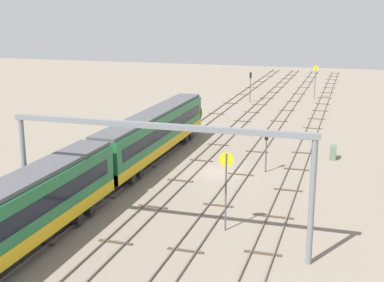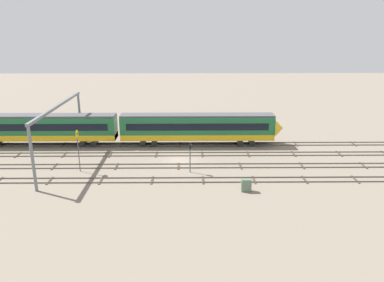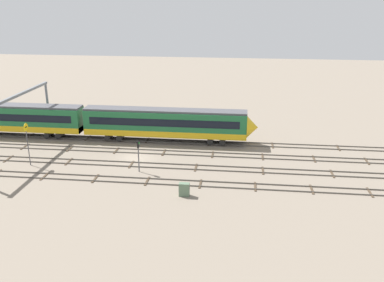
# 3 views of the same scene
# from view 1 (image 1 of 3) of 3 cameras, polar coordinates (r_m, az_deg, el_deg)

# --- Properties ---
(ground_plane) EXTENTS (192.49, 192.49, 0.00)m
(ground_plane) POSITION_cam_1_polar(r_m,az_deg,el_deg) (50.39, 2.54, -3.38)
(ground_plane) COLOR gray
(track_near_foreground) EXTENTS (176.49, 2.40, 0.16)m
(track_near_foreground) POSITION_cam_1_polar(r_m,az_deg,el_deg) (49.16, 10.67, -3.98)
(track_near_foreground) COLOR #59544C
(track_near_foreground) RESTS_ON ground
(track_second_near) EXTENTS (176.49, 2.40, 0.16)m
(track_second_near) POSITION_cam_1_polar(r_m,az_deg,el_deg) (49.86, 5.20, -3.54)
(track_second_near) COLOR #59544C
(track_second_near) RESTS_ON ground
(track_middle) EXTENTS (176.49, 2.40, 0.16)m
(track_middle) POSITION_cam_1_polar(r_m,az_deg,el_deg) (50.99, -0.07, -3.08)
(track_middle) COLOR #59544C
(track_middle) RESTS_ON ground
(track_with_train) EXTENTS (176.49, 2.40, 0.16)m
(track_with_train) POSITION_cam_1_polar(r_m,az_deg,el_deg) (52.54, -5.06, -2.62)
(track_with_train) COLOR #59544C
(track_with_train) RESTS_ON ground
(overhead_gantry) EXTENTS (0.40, 20.09, 8.09)m
(overhead_gantry) POSITION_cam_1_polar(r_m,az_deg,el_deg) (33.69, -3.86, -1.17)
(overhead_gantry) COLOR slate
(overhead_gantry) RESTS_ON ground
(speed_sign_near_foreground) EXTENTS (0.14, 0.99, 5.62)m
(speed_sign_near_foreground) POSITION_cam_1_polar(r_m,az_deg,el_deg) (36.48, 3.65, -4.14)
(speed_sign_near_foreground) COLOR #4C4C51
(speed_sign_near_foreground) RESTS_ON ground
(speed_sign_mid_trackside) EXTENTS (0.14, 0.87, 5.68)m
(speed_sign_mid_trackside) POSITION_cam_1_polar(r_m,az_deg,el_deg) (93.18, 13.02, 6.56)
(speed_sign_mid_trackside) COLOR #4C4C51
(speed_sign_mid_trackside) RESTS_ON ground
(signal_light_trackside_approach) EXTENTS (0.31, 0.32, 4.86)m
(signal_light_trackside_approach) POSITION_cam_1_polar(r_m,az_deg,el_deg) (88.69, 6.25, 6.20)
(signal_light_trackside_approach) COLOR #4C4C51
(signal_light_trackside_approach) RESTS_ON ground
(signal_light_trackside_departure) EXTENTS (0.31, 0.32, 4.03)m
(signal_light_trackside_departure) POSITION_cam_1_polar(r_m,az_deg,el_deg) (50.28, 7.94, -0.39)
(signal_light_trackside_departure) COLOR #4C4C51
(signal_light_trackside_departure) RESTS_ON ground
(relay_cabinet) EXTENTS (1.15, 0.61, 1.48)m
(relay_cabinet) POSITION_cam_1_polar(r_m,az_deg,el_deg) (56.45, 14.81, -1.16)
(relay_cabinet) COLOR #597259
(relay_cabinet) RESTS_ON ground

